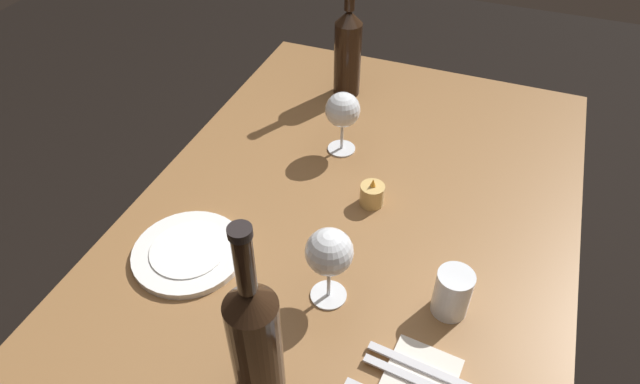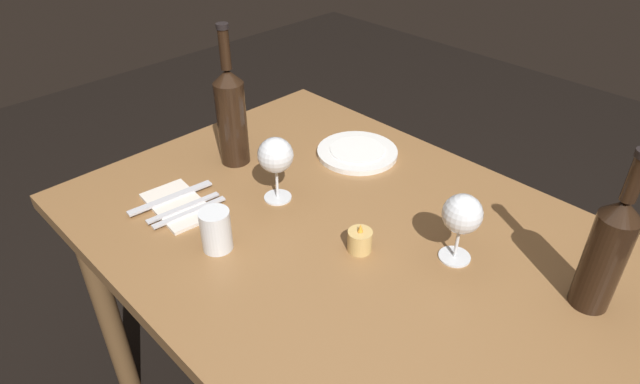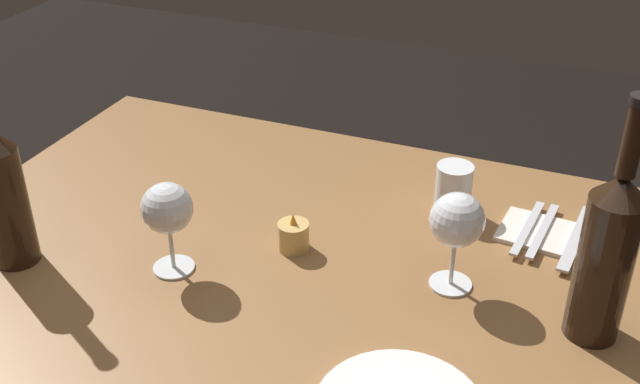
{
  "view_description": "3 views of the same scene",
  "coord_description": "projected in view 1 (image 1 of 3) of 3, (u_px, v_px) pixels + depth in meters",
  "views": [
    {
      "loc": [
        0.8,
        0.23,
        1.55
      ],
      "look_at": [
        0.03,
        -0.06,
        0.8
      ],
      "focal_mm": 30.88,
      "sensor_mm": 36.0,
      "label": 1
    },
    {
      "loc": [
        -0.6,
        0.69,
        1.49
      ],
      "look_at": [
        0.08,
        0.03,
        0.83
      ],
      "focal_mm": 30.37,
      "sensor_mm": 36.0,
      "label": 2
    },
    {
      "loc": [
        0.4,
        -0.94,
        1.48
      ],
      "look_at": [
        0.01,
        0.02,
        0.86
      ],
      "focal_mm": 43.83,
      "sensor_mm": 36.0,
      "label": 3
    }
  ],
  "objects": [
    {
      "name": "wine_bottle",
      "position": [
        348.0,
        50.0,
        1.42
      ],
      "size": [
        0.07,
        0.07,
        0.33
      ],
      "color": "black",
      "rests_on": "dining_table"
    },
    {
      "name": "wine_glass_right",
      "position": [
        343.0,
        111.0,
        1.25
      ],
      "size": [
        0.08,
        0.08,
        0.15
      ],
      "color": "white",
      "rests_on": "dining_table"
    },
    {
      "name": "water_tumbler",
      "position": [
        452.0,
        295.0,
        0.95
      ],
      "size": [
        0.06,
        0.06,
        0.09
      ],
      "color": "white",
      "rests_on": "dining_table"
    },
    {
      "name": "dinner_plate",
      "position": [
        189.0,
        252.0,
        1.06
      ],
      "size": [
        0.22,
        0.22,
        0.02
      ],
      "color": "white",
      "rests_on": "dining_table"
    },
    {
      "name": "fork_outer",
      "position": [
        421.0,
        367.0,
        0.88
      ],
      "size": [
        0.03,
        0.18,
        0.0
      ],
      "color": "silver",
      "rests_on": "folded_napkin"
    },
    {
      "name": "dining_table",
      "position": [
        352.0,
        240.0,
        1.22
      ],
      "size": [
        1.3,
        0.9,
        0.74
      ],
      "color": "olive",
      "rests_on": "ground"
    },
    {
      "name": "fork_inner",
      "position": [
        417.0,
        381.0,
        0.86
      ],
      "size": [
        0.03,
        0.18,
        0.0
      ],
      "color": "silver",
      "rests_on": "folded_napkin"
    },
    {
      "name": "wine_glass_left",
      "position": [
        329.0,
        253.0,
        0.92
      ],
      "size": [
        0.08,
        0.08,
        0.16
      ],
      "color": "white",
      "rests_on": "dining_table"
    },
    {
      "name": "votive_candle",
      "position": [
        372.0,
        195.0,
        1.16
      ],
      "size": [
        0.05,
        0.05,
        0.07
      ],
      "color": "#DBB266",
      "rests_on": "dining_table"
    },
    {
      "name": "wine_bottle_second",
      "position": [
        255.0,
        342.0,
        0.77
      ],
      "size": [
        0.08,
        0.08,
        0.36
      ],
      "color": "black",
      "rests_on": "dining_table"
    }
  ]
}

